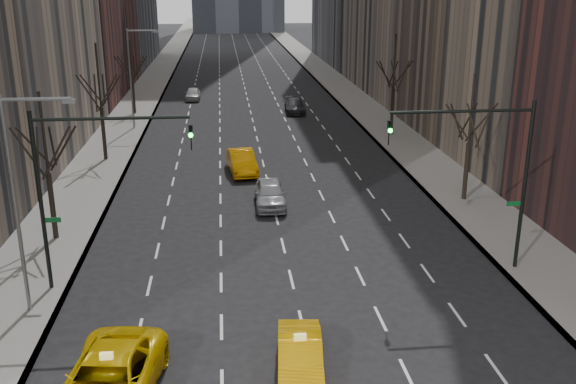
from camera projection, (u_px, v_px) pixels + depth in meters
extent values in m
cube|color=slate|center=(150.00, 87.00, 83.35)|extent=(4.50, 320.00, 0.15)
cube|color=slate|center=(336.00, 84.00, 85.73)|extent=(4.50, 320.00, 0.15)
cylinder|color=black|center=(52.00, 206.00, 33.67)|extent=(0.28, 0.28, 3.57)
cylinder|color=black|center=(43.00, 133.00, 32.44)|extent=(0.16, 0.16, 4.25)
cylinder|color=black|center=(53.00, 146.00, 33.54)|extent=(0.42, 1.80, 2.52)
cylinder|color=black|center=(63.00, 149.00, 33.08)|extent=(1.74, 0.72, 2.52)
cylinder|color=black|center=(56.00, 153.00, 32.27)|extent=(1.46, 1.25, 2.52)
cylinder|color=black|center=(38.00, 155.00, 31.91)|extent=(0.42, 1.80, 2.52)
cylinder|color=black|center=(28.00, 152.00, 32.37)|extent=(1.74, 0.72, 2.52)
cylinder|color=black|center=(35.00, 148.00, 33.18)|extent=(1.46, 1.25, 2.52)
cylinder|color=black|center=(104.00, 133.00, 48.72)|extent=(0.28, 0.28, 3.99)
cylinder|color=black|center=(98.00, 76.00, 47.35)|extent=(0.16, 0.16, 4.75)
cylinder|color=black|center=(104.00, 89.00, 48.52)|extent=(0.42, 1.80, 2.52)
cylinder|color=black|center=(111.00, 90.00, 48.06)|extent=(1.74, 0.72, 2.52)
cylinder|color=black|center=(108.00, 92.00, 47.25)|extent=(1.46, 1.25, 2.52)
cylinder|color=black|center=(96.00, 93.00, 46.89)|extent=(0.42, 1.80, 2.52)
cylinder|color=black|center=(88.00, 92.00, 47.35)|extent=(1.74, 0.72, 2.52)
cylinder|color=black|center=(92.00, 90.00, 48.16)|extent=(1.46, 1.25, 2.52)
cylinder|color=black|center=(134.00, 97.00, 65.82)|extent=(0.28, 0.28, 3.36)
cylinder|color=black|center=(131.00, 61.00, 64.66)|extent=(0.16, 0.16, 4.00)
cylinder|color=black|center=(134.00, 67.00, 65.72)|extent=(0.42, 1.80, 2.52)
cylinder|color=black|center=(140.00, 68.00, 65.26)|extent=(1.74, 0.72, 2.52)
cylinder|color=black|center=(137.00, 69.00, 64.45)|extent=(1.46, 1.25, 2.52)
cylinder|color=black|center=(129.00, 69.00, 64.09)|extent=(0.42, 1.80, 2.52)
cylinder|color=black|center=(123.00, 69.00, 64.55)|extent=(1.74, 0.72, 2.52)
cylinder|color=black|center=(126.00, 68.00, 65.36)|extent=(1.46, 1.25, 2.52)
cylinder|color=black|center=(466.00, 171.00, 39.78)|extent=(0.28, 0.28, 3.57)
cylinder|color=black|center=(472.00, 109.00, 38.55)|extent=(0.16, 0.16, 4.25)
cylinder|color=black|center=(468.00, 121.00, 39.65)|extent=(0.42, 1.80, 2.52)
cylinder|color=black|center=(481.00, 122.00, 39.19)|extent=(1.74, 0.72, 2.52)
cylinder|color=black|center=(484.00, 125.00, 38.38)|extent=(1.46, 1.25, 2.52)
cylinder|color=black|center=(473.00, 127.00, 38.02)|extent=(0.42, 1.80, 2.52)
cylinder|color=black|center=(459.00, 125.00, 38.48)|extent=(1.74, 0.72, 2.52)
cylinder|color=black|center=(457.00, 122.00, 39.29)|extent=(1.46, 1.25, 2.52)
cylinder|color=black|center=(392.00, 112.00, 56.72)|extent=(0.28, 0.28, 3.99)
cylinder|color=black|center=(395.00, 62.00, 55.35)|extent=(0.16, 0.16, 4.75)
cylinder|color=black|center=(393.00, 74.00, 56.52)|extent=(0.42, 1.80, 2.52)
cylinder|color=black|center=(402.00, 75.00, 56.06)|extent=(1.74, 0.72, 2.52)
cylinder|color=black|center=(403.00, 76.00, 55.25)|extent=(1.46, 1.25, 2.52)
cylinder|color=black|center=(395.00, 77.00, 54.89)|extent=(0.42, 1.80, 2.52)
cylinder|color=black|center=(386.00, 76.00, 55.35)|extent=(1.74, 0.72, 2.52)
cylinder|color=black|center=(385.00, 74.00, 56.16)|extent=(1.46, 1.25, 2.52)
cylinder|color=black|center=(41.00, 203.00, 27.43)|extent=(0.18, 0.18, 8.00)
cylinder|color=black|center=(111.00, 118.00, 26.61)|extent=(6.50, 0.14, 0.14)
imported|color=black|center=(191.00, 138.00, 27.21)|extent=(0.18, 0.22, 1.10)
sphere|color=#0CFF33|center=(191.00, 135.00, 26.99)|extent=(0.20, 0.20, 0.20)
cube|color=#0C5926|center=(53.00, 220.00, 27.72)|extent=(0.70, 0.04, 0.22)
cylinder|color=black|center=(524.00, 187.00, 29.52)|extent=(0.18, 0.18, 8.00)
cylinder|color=black|center=(463.00, 111.00, 28.08)|extent=(6.50, 0.14, 0.14)
imported|color=black|center=(389.00, 133.00, 28.05)|extent=(0.18, 0.22, 1.10)
sphere|color=#0CFF33|center=(390.00, 131.00, 27.83)|extent=(0.20, 0.20, 0.20)
cube|color=#0C5926|center=(514.00, 204.00, 29.74)|extent=(0.70, 0.04, 0.22)
cylinder|color=slate|center=(16.00, 208.00, 25.34)|extent=(0.16, 0.16, 9.00)
cylinder|color=slate|center=(36.00, 99.00, 24.12)|extent=(2.60, 0.14, 0.14)
cube|color=slate|center=(69.00, 101.00, 24.27)|extent=(0.50, 0.22, 0.15)
cylinder|color=slate|center=(131.00, 79.00, 58.40)|extent=(0.16, 0.16, 9.00)
cylinder|color=slate|center=(142.00, 31.00, 57.18)|extent=(2.60, 0.14, 0.14)
cube|color=slate|center=(155.00, 32.00, 57.32)|extent=(0.50, 0.22, 0.15)
imported|color=#DDB204|center=(108.00, 382.00, 20.69)|extent=(3.64, 6.52, 1.72)
imported|color=#EFA605|center=(300.00, 358.00, 22.27)|extent=(1.91, 4.51, 1.45)
imported|color=#9D9FA4|center=(270.00, 194.00, 39.28)|extent=(1.95, 4.63, 1.56)
imported|color=#FD9E05|center=(242.00, 162.00, 46.01)|extent=(2.28, 5.15, 1.64)
imported|color=#2C2C31|center=(295.00, 106.00, 67.09)|extent=(2.18, 4.98, 1.42)
imported|color=#BDBDBD|center=(193.00, 94.00, 74.33)|extent=(1.70, 4.12, 1.40)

